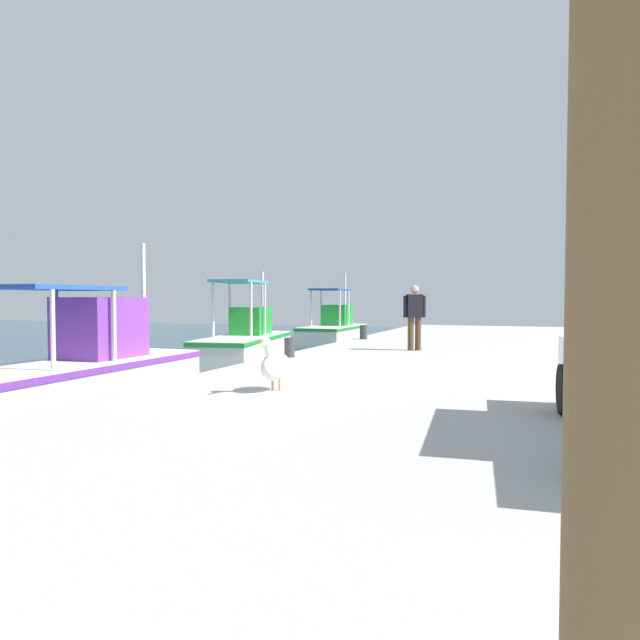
{
  "coord_description": "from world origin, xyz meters",
  "views": [
    {
      "loc": [
        -11.28,
        -5.72,
        2.18
      ],
      "look_at": [
        5.62,
        0.61,
        1.48
      ],
      "focal_mm": 31.61,
      "sensor_mm": 36.0,
      "label": 1
    }
  ],
  "objects_px": {
    "fishing_boat_third": "(246,345)",
    "fisherman_standing": "(414,314)",
    "mooring_bollard_second": "(290,347)",
    "fishing_boat_fourth": "(334,331)",
    "mooring_bollard_third": "(363,332)",
    "pelican": "(275,364)",
    "fishing_boat_second": "(80,373)"
  },
  "relations": [
    {
      "from": "fishing_boat_third",
      "to": "fisherman_standing",
      "type": "distance_m",
      "value": 5.91
    },
    {
      "from": "fisherman_standing",
      "to": "mooring_bollard_second",
      "type": "relative_size",
      "value": 3.74
    },
    {
      "from": "fishing_boat_fourth",
      "to": "mooring_bollard_third",
      "type": "height_order",
      "value": "fishing_boat_fourth"
    },
    {
      "from": "mooring_bollard_second",
      "to": "mooring_bollard_third",
      "type": "distance_m",
      "value": 6.21
    },
    {
      "from": "pelican",
      "to": "mooring_bollard_second",
      "type": "distance_m",
      "value": 4.77
    },
    {
      "from": "fishing_boat_second",
      "to": "pelican",
      "type": "relative_size",
      "value": 5.87
    },
    {
      "from": "fishing_boat_third",
      "to": "pelican",
      "type": "bearing_deg",
      "value": -149.39
    },
    {
      "from": "mooring_bollard_second",
      "to": "mooring_bollard_third",
      "type": "xyz_separation_m",
      "value": [
        6.21,
        0.0,
        0.01
      ]
    },
    {
      "from": "fishing_boat_fourth",
      "to": "fishing_boat_second",
      "type": "bearing_deg",
      "value": -178.5
    },
    {
      "from": "pelican",
      "to": "fisherman_standing",
      "type": "xyz_separation_m",
      "value": [
        7.24,
        -0.68,
        0.55
      ]
    },
    {
      "from": "fishing_boat_second",
      "to": "pelican",
      "type": "xyz_separation_m",
      "value": [
        -0.9,
        -4.56,
        0.46
      ]
    },
    {
      "from": "mooring_bollard_third",
      "to": "fishing_boat_fourth",
      "type": "bearing_deg",
      "value": 27.2
    },
    {
      "from": "fisherman_standing",
      "to": "fishing_boat_third",
      "type": "bearing_deg",
      "value": 77.97
    },
    {
      "from": "fishing_boat_second",
      "to": "fishing_boat_third",
      "type": "distance_m",
      "value": 7.57
    },
    {
      "from": "fishing_boat_fourth",
      "to": "pelican",
      "type": "height_order",
      "value": "fishing_boat_fourth"
    },
    {
      "from": "fishing_boat_second",
      "to": "mooring_bollard_second",
      "type": "distance_m",
      "value": 4.57
    },
    {
      "from": "pelican",
      "to": "fishing_boat_second",
      "type": "bearing_deg",
      "value": 78.86
    },
    {
      "from": "fishing_boat_third",
      "to": "pelican",
      "type": "relative_size",
      "value": 6.04
    },
    {
      "from": "fishing_boat_second",
      "to": "pelican",
      "type": "bearing_deg",
      "value": -101.14
    },
    {
      "from": "fishing_boat_third",
      "to": "mooring_bollard_second",
      "type": "relative_size",
      "value": 12.49
    },
    {
      "from": "fishing_boat_second",
      "to": "mooring_bollard_third",
      "type": "distance_m",
      "value": 10.18
    },
    {
      "from": "mooring_bollard_second",
      "to": "fishing_boat_second",
      "type": "bearing_deg",
      "value": 141.25
    },
    {
      "from": "fishing_boat_second",
      "to": "fishing_boat_fourth",
      "type": "height_order",
      "value": "fishing_boat_fourth"
    },
    {
      "from": "mooring_bollard_third",
      "to": "pelican",
      "type": "bearing_deg",
      "value": -170.9
    },
    {
      "from": "mooring_bollard_second",
      "to": "mooring_bollard_third",
      "type": "height_order",
      "value": "mooring_bollard_third"
    },
    {
      "from": "pelican",
      "to": "mooring_bollard_second",
      "type": "xyz_separation_m",
      "value": [
        4.45,
        1.71,
        -0.17
      ]
    },
    {
      "from": "fisherman_standing",
      "to": "mooring_bollard_second",
      "type": "xyz_separation_m",
      "value": [
        -2.79,
        2.39,
        -0.72
      ]
    },
    {
      "from": "fishing_boat_third",
      "to": "fisherman_standing",
      "type": "relative_size",
      "value": 3.34
    },
    {
      "from": "fishing_boat_second",
      "to": "fishing_boat_third",
      "type": "xyz_separation_m",
      "value": [
        7.55,
        0.44,
        -0.05
      ]
    },
    {
      "from": "pelican",
      "to": "fishing_boat_third",
      "type": "bearing_deg",
      "value": 30.61
    },
    {
      "from": "fishing_boat_third",
      "to": "fishing_boat_fourth",
      "type": "xyz_separation_m",
      "value": [
        8.59,
        -0.01,
        -0.03
      ]
    },
    {
      "from": "fishing_boat_second",
      "to": "mooring_bollard_third",
      "type": "bearing_deg",
      "value": -16.28
    }
  ]
}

